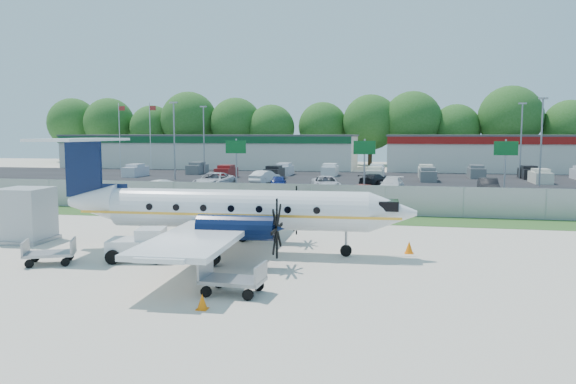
% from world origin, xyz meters
% --- Properties ---
extents(ground, '(170.00, 170.00, 0.00)m').
position_xyz_m(ground, '(0.00, 0.00, 0.00)').
color(ground, beige).
rests_on(ground, ground).
extents(grass_verge, '(170.00, 4.00, 0.02)m').
position_xyz_m(grass_verge, '(0.00, 12.00, 0.01)').
color(grass_verge, '#2D561E').
rests_on(grass_verge, ground).
extents(access_road, '(170.00, 8.00, 0.02)m').
position_xyz_m(access_road, '(0.00, 19.00, 0.01)').
color(access_road, black).
rests_on(access_road, ground).
extents(parking_lot, '(170.00, 32.00, 0.02)m').
position_xyz_m(parking_lot, '(0.00, 40.00, 0.01)').
color(parking_lot, black).
rests_on(parking_lot, ground).
extents(perimeter_fence, '(120.00, 0.06, 1.99)m').
position_xyz_m(perimeter_fence, '(0.00, 14.00, 1.00)').
color(perimeter_fence, gray).
rests_on(perimeter_fence, ground).
extents(building_west, '(46.40, 12.40, 5.24)m').
position_xyz_m(building_west, '(-24.00, 61.98, 2.63)').
color(building_west, silver).
rests_on(building_west, ground).
extents(building_east, '(44.40, 12.40, 5.24)m').
position_xyz_m(building_east, '(26.00, 61.98, 2.63)').
color(building_east, silver).
rests_on(building_east, ground).
extents(sign_left, '(1.80, 0.26, 5.00)m').
position_xyz_m(sign_left, '(-8.00, 22.91, 3.61)').
color(sign_left, gray).
rests_on(sign_left, ground).
extents(sign_mid, '(1.80, 0.26, 5.00)m').
position_xyz_m(sign_mid, '(3.00, 22.91, 3.61)').
color(sign_mid, gray).
rests_on(sign_mid, ground).
extents(sign_right, '(1.80, 0.26, 5.00)m').
position_xyz_m(sign_right, '(14.00, 22.91, 3.61)').
color(sign_right, gray).
rests_on(sign_right, ground).
extents(flagpole_west, '(1.06, 0.12, 10.00)m').
position_xyz_m(flagpole_west, '(-35.92, 55.00, 5.64)').
color(flagpole_west, silver).
rests_on(flagpole_west, ground).
extents(flagpole_east, '(1.06, 0.12, 10.00)m').
position_xyz_m(flagpole_east, '(-30.92, 55.00, 5.64)').
color(flagpole_east, silver).
rests_on(flagpole_east, ground).
extents(light_pole_nw, '(0.90, 0.35, 9.09)m').
position_xyz_m(light_pole_nw, '(-20.00, 38.00, 5.23)').
color(light_pole_nw, gray).
rests_on(light_pole_nw, ground).
extents(light_pole_ne, '(0.90, 0.35, 9.09)m').
position_xyz_m(light_pole_ne, '(20.00, 38.00, 5.23)').
color(light_pole_ne, gray).
rests_on(light_pole_ne, ground).
extents(light_pole_sw, '(0.90, 0.35, 9.09)m').
position_xyz_m(light_pole_sw, '(-20.00, 48.00, 5.23)').
color(light_pole_sw, gray).
rests_on(light_pole_sw, ground).
extents(light_pole_se, '(0.90, 0.35, 9.09)m').
position_xyz_m(light_pole_se, '(20.00, 48.00, 5.23)').
color(light_pole_se, gray).
rests_on(light_pole_se, ground).
extents(tree_line, '(112.00, 6.00, 14.00)m').
position_xyz_m(tree_line, '(0.00, 74.00, 0.00)').
color(tree_line, '#205318').
rests_on(tree_line, ground).
extents(aircraft, '(16.87, 16.65, 5.24)m').
position_xyz_m(aircraft, '(-1.60, 0.78, 2.02)').
color(aircraft, silver).
rests_on(aircraft, ground).
extents(pushback_tug, '(2.84, 2.31, 1.39)m').
position_xyz_m(pushback_tug, '(-4.93, -1.47, 0.67)').
color(pushback_tug, silver).
rests_on(pushback_tug, ground).
extents(baggage_cart_near, '(2.18, 1.39, 1.11)m').
position_xyz_m(baggage_cart_near, '(0.44, -5.67, 0.51)').
color(baggage_cart_near, gray).
rests_on(baggage_cart_near, ground).
extents(baggage_cart_far, '(2.30, 1.89, 1.04)m').
position_xyz_m(baggage_cart_far, '(-8.38, -2.98, 0.48)').
color(baggage_cart_far, gray).
rests_on(baggage_cart_far, ground).
extents(service_container, '(2.55, 2.55, 2.72)m').
position_xyz_m(service_container, '(-12.65, 1.30, 1.27)').
color(service_container, '#AEB2B6').
rests_on(service_container, ground).
extents(cone_nose, '(0.40, 0.40, 0.57)m').
position_xyz_m(cone_nose, '(6.42, 2.20, 0.27)').
color(cone_nose, orange).
rests_on(cone_nose, ground).
extents(cone_port_wing, '(0.35, 0.35, 0.50)m').
position_xyz_m(cone_port_wing, '(-0.01, -7.46, 0.23)').
color(cone_port_wing, orange).
rests_on(cone_port_wing, ground).
extents(cone_starboard_wing, '(0.43, 0.43, 0.61)m').
position_xyz_m(cone_starboard_wing, '(0.62, 10.60, 0.29)').
color(cone_starboard_wing, orange).
rests_on(cone_starboard_wing, ground).
extents(road_car_west, '(5.39, 2.46, 1.71)m').
position_xyz_m(road_car_west, '(-12.49, 18.13, 0.00)').
color(road_car_west, silver).
rests_on(road_car_west, ground).
extents(road_car_mid, '(4.67, 2.18, 1.48)m').
position_xyz_m(road_car_mid, '(2.62, 20.01, 0.00)').
color(road_car_mid, maroon).
rests_on(road_car_mid, ground).
extents(parked_car_a, '(3.02, 6.08, 1.66)m').
position_xyz_m(parked_car_a, '(-11.87, 28.21, 0.00)').
color(parked_car_a, silver).
rests_on(parked_car_a, ground).
extents(parked_car_b, '(2.31, 4.19, 1.35)m').
position_xyz_m(parked_car_b, '(-5.75, 29.60, 0.00)').
color(parked_car_b, navy).
rests_on(parked_car_b, ground).
extents(parked_car_c, '(3.64, 5.79, 1.49)m').
position_xyz_m(parked_car_c, '(-0.89, 28.33, 0.00)').
color(parked_car_c, silver).
rests_on(parked_car_c, ground).
extents(parked_car_d, '(2.54, 4.98, 1.39)m').
position_xyz_m(parked_car_d, '(5.13, 29.16, 0.00)').
color(parked_car_d, silver).
rests_on(parked_car_d, ground).
extents(parked_car_e, '(1.68, 4.49, 1.47)m').
position_xyz_m(parked_car_e, '(13.68, 28.94, 0.00)').
color(parked_car_e, black).
rests_on(parked_car_e, ground).
extents(parked_car_f, '(2.72, 4.59, 1.43)m').
position_xyz_m(parked_car_f, '(-8.55, 35.64, 0.00)').
color(parked_car_f, silver).
rests_on(parked_car_f, ground).
extents(parked_car_g, '(3.49, 4.90, 1.32)m').
position_xyz_m(parked_car_g, '(3.31, 34.86, 0.00)').
color(parked_car_g, black).
rests_on(parked_car_g, ground).
extents(far_parking_rows, '(56.00, 10.00, 1.60)m').
position_xyz_m(far_parking_rows, '(0.00, 45.00, 0.00)').
color(far_parking_rows, gray).
rests_on(far_parking_rows, ground).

